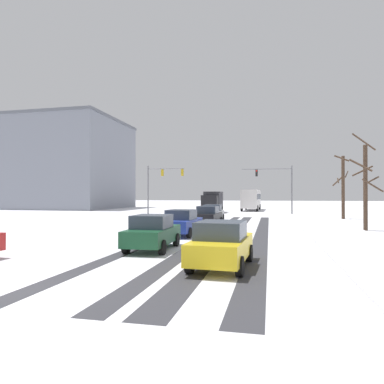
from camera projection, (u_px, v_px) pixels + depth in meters
ground_plane at (16, 291)px, 9.14m from camera, size 300.00×300.00×0.00m
wheel_track_left_lane at (178, 232)px, 23.90m from camera, size 0.72×33.45×0.01m
wheel_track_right_lane at (233, 233)px, 23.07m from camera, size 0.92×33.45×0.01m
wheel_track_center at (215, 232)px, 23.33m from camera, size 0.75×33.45×0.01m
wheel_track_oncoming at (262, 234)px, 22.65m from camera, size 0.85×33.45×0.01m
sidewalk_kerb_right at (346, 237)px, 20.10m from camera, size 4.00×33.45×0.12m
traffic_signal_far_right at (277, 181)px, 46.84m from camera, size 6.77×0.57×6.50m
traffic_signal_far_left at (160, 180)px, 46.53m from camera, size 5.08×0.61×6.50m
car_silver_lead at (213, 213)px, 33.40m from camera, size 1.89×4.13×1.62m
car_black_second at (208, 216)px, 28.82m from camera, size 1.94×4.16×1.62m
car_blue_third at (182, 222)px, 21.56m from camera, size 1.95×4.16×1.62m
car_dark_green_fourth at (153, 232)px, 15.95m from camera, size 1.93×4.15×1.62m
car_yellow_cab_fifth at (222, 244)px, 12.10m from camera, size 2.02×4.19×1.62m
bus_oncoming at (251, 198)px, 57.17m from camera, size 2.88×11.06×3.38m
box_truck_delivery at (213, 201)px, 49.06m from camera, size 2.43×7.45×3.02m
bare_tree_sidewalk_mid at (365, 184)px, 24.61m from camera, size 2.22×2.00×6.94m
bare_tree_sidewalk_far at (343, 185)px, 36.61m from camera, size 1.53×2.07×6.78m
office_building_far_left_block at (57, 165)px, 67.22m from camera, size 25.26×19.49×16.87m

